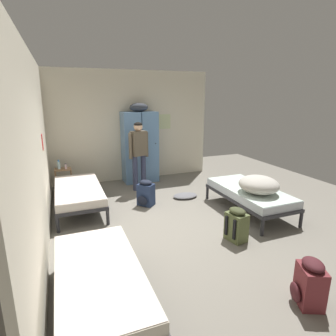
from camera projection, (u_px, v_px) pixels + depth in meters
ground_plane at (174, 221)px, 5.15m from camera, size 9.44×9.44×0.00m
room_backdrop at (92, 138)px, 5.48m from camera, size 4.37×5.96×2.90m
locker_bank at (140, 146)px, 7.35m from camera, size 0.90×0.55×2.07m
shelf_unit at (64, 178)px, 6.66m from camera, size 0.38×0.30×0.57m
bed_right at (249, 193)px, 5.51m from camera, size 0.90×1.90×0.49m
bed_left_rear at (78, 191)px, 5.61m from camera, size 0.90×1.90×0.49m
bed_left_front at (99, 278)px, 2.95m from camera, size 0.90×1.90×0.49m
bedding_heap at (259, 185)px, 5.18m from camera, size 0.71×0.77×0.32m
person_traveler at (139, 150)px, 6.65m from camera, size 0.51×0.29×1.65m
water_bottle at (59, 165)px, 6.56m from camera, size 0.07×0.07×0.22m
lotion_bottle at (66, 166)px, 6.57m from camera, size 0.05×0.05×0.14m
backpack_navy at (146, 193)px, 5.85m from camera, size 0.42×0.41×0.55m
backpack_maroon at (309, 284)px, 3.05m from camera, size 0.40×0.39×0.55m
backpack_olive at (237, 225)px, 4.43m from camera, size 0.37×0.36×0.55m
clothes_pile_grey at (185, 196)px, 6.35m from camera, size 0.56×0.39×0.08m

